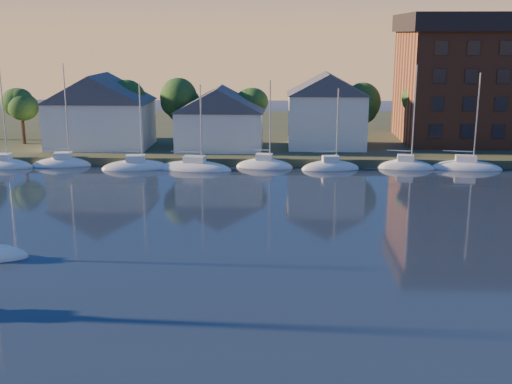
{
  "coord_description": "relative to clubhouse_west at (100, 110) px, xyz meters",
  "views": [
    {
      "loc": [
        1.87,
        -26.13,
        15.73
      ],
      "look_at": [
        0.05,
        22.0,
        3.81
      ],
      "focal_mm": 45.0,
      "sensor_mm": 36.0,
      "label": 1
    }
  ],
  "objects": [
    {
      "name": "clubhouse_east",
      "position": [
        30.0,
        1.0,
        0.07
      ],
      "size": [
        10.5,
        8.4,
        9.8
      ],
      "color": "silver",
      "rests_on": "shoreline_land"
    },
    {
      "name": "clubhouse_west",
      "position": [
        0.0,
        0.0,
        0.0
      ],
      "size": [
        13.65,
        9.45,
        9.64
      ],
      "color": "silver",
      "rests_on": "shoreline_land"
    },
    {
      "name": "tree_line",
      "position": [
        24.0,
        5.0,
        1.24
      ],
      "size": [
        93.4,
        5.4,
        8.9
      ],
      "color": "#382619",
      "rests_on": "shoreline_land"
    },
    {
      "name": "clubhouse_centre",
      "position": [
        16.0,
        -1.0,
        -0.8
      ],
      "size": [
        11.55,
        8.4,
        8.08
      ],
      "color": "silver",
      "rests_on": "shoreline_land"
    },
    {
      "name": "moored_fleet",
      "position": [
        14.0,
        -9.0,
        -5.83
      ],
      "size": [
        71.5,
        2.4,
        12.05
      ],
      "color": "silver",
      "rests_on": "ground"
    },
    {
      "name": "shoreline_land",
      "position": [
        22.0,
        17.0,
        -5.93
      ],
      "size": [
        160.0,
        50.0,
        2.0
      ],
      "primitive_type": "cube",
      "color": "#333D23",
      "rests_on": "ground"
    },
    {
      "name": "wooden_dock",
      "position": [
        22.0,
        -6.0,
        -5.93
      ],
      "size": [
        120.0,
        3.0,
        1.0
      ],
      "primitive_type": "cube",
      "color": "brown",
      "rests_on": "ground"
    }
  ]
}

